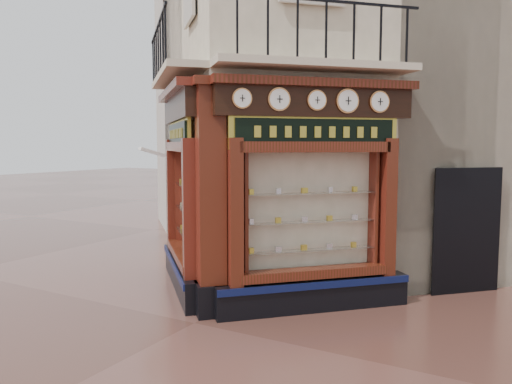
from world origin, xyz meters
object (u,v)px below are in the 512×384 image
Objects in this scene: clock_d at (347,101)px; signboard_right at (316,132)px; corner_pilaster at (211,201)px; clock_e at (379,102)px; signboard_left at (179,134)px; awning at (161,259)px; clock_b at (279,99)px; clock_c at (317,100)px; clock_a at (242,98)px.

clock_d is 0.74m from signboard_right.
corner_pilaster reaches higher than clock_e.
signboard_left is at bearing 135.00° from signboard_right.
awning is at bearing 115.44° from signboard_right.
clock_d is 0.19× the size of signboard_right.
corner_pilaster is at bearing -169.75° from signboard_left.
clock_b is 1.81m from clock_e.
clock_d reaches higher than awning.
clock_b is at bearing -170.99° from signboard_right.
clock_c is 0.82× the size of clock_d.
clock_c is at bearing -155.48° from awning.
clock_c is at bearing -0.00° from clock_b.
clock_e is at bearing -124.42° from signboard_left.
clock_a is 1.42m from signboard_right.
clock_c reaches higher than signboard_left.
clock_d is at bearing -150.29° from awning.
corner_pilaster is 12.24× the size of clock_a.
clock_a is at bearing -180.00° from clock_e.
clock_e is 0.18× the size of signboard_left.
clock_e is at bearing -145.23° from awning.
clock_d reaches higher than signboard_right.
clock_b is at bearing 180.00° from clock_c.
clock_d is (1.90, 1.30, 1.67)m from corner_pilaster.
corner_pilaster reaches higher than clock_d.
clock_c is (0.90, 0.90, -0.00)m from clock_a.
clock_b is at bearing -22.08° from corner_pilaster.
corner_pilaster is 10.47× the size of clock_b.
signboard_left is at bearing 145.58° from clock_e.
signboard_right is at bearing 167.82° from clock_d.
clock_b reaches higher than clock_c.
clock_d reaches higher than clock_b.
clock_d is at bearing -180.00° from clock_e.
clock_c is at bearing -14.03° from corner_pilaster.
signboard_right is (1.46, 1.01, 1.15)m from corner_pilaster.
clock_a reaches higher than signboard_left.
signboard_right reaches higher than signboard_left.
signboard_right is at bearing -154.56° from awning.
signboard_left is (-3.36, -0.28, -0.52)m from clock_d.
clock_c is 0.55m from clock_d.
clock_a is 1.83m from clock_d.
signboard_right is at bearing 4.81° from clock_a.
clock_a is at bearing -160.95° from signboard_left.
awning is at bearing 96.46° from corner_pilaster.
clock_e reaches higher than clock_a.
corner_pilaster reaches higher than clock_b.
corner_pilaster reaches higher than clock_c.
clock_e is 0.23× the size of awning.
awning is at bearing 124.77° from clock_e.
corner_pilaster is 9.65× the size of clock_d.
clock_c is at bearing 180.00° from clock_e.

